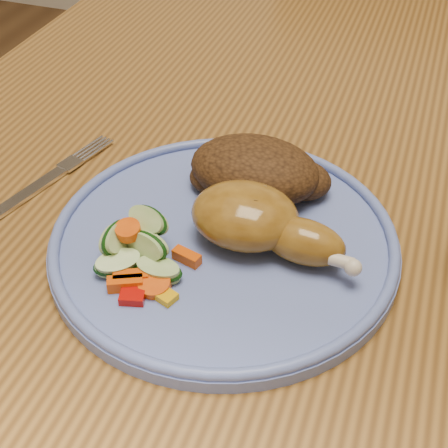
# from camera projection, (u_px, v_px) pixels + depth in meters

# --- Properties ---
(dining_table) EXTENTS (0.90, 1.40, 0.75)m
(dining_table) POSITION_uv_depth(u_px,v_px,m) (281.00, 283.00, 0.63)
(dining_table) COLOR brown
(dining_table) RESTS_ON ground
(chair_far) EXTENTS (0.42, 0.42, 0.91)m
(chair_far) POSITION_uv_depth(u_px,v_px,m) (362.00, 123.00, 1.19)
(chair_far) COLOR #4C2D16
(chair_far) RESTS_ON ground
(plate) EXTENTS (0.30, 0.30, 0.01)m
(plate) POSITION_uv_depth(u_px,v_px,m) (224.00, 242.00, 0.55)
(plate) COLOR #5B6EB6
(plate) RESTS_ON dining_table
(plate_rim) EXTENTS (0.30, 0.30, 0.01)m
(plate_rim) POSITION_uv_depth(u_px,v_px,m) (224.00, 233.00, 0.54)
(plate_rim) COLOR #5B6EB6
(plate_rim) RESTS_ON plate
(chicken_leg) EXTENTS (0.15, 0.08, 0.05)m
(chicken_leg) POSITION_uv_depth(u_px,v_px,m) (259.00, 222.00, 0.52)
(chicken_leg) COLOR #91641E
(chicken_leg) RESTS_ON plate
(rice_pilaf) EXTENTS (0.13, 0.09, 0.05)m
(rice_pilaf) POSITION_uv_depth(u_px,v_px,m) (257.00, 172.00, 0.58)
(rice_pilaf) COLOR #422610
(rice_pilaf) RESTS_ON plate
(vegetable_pile) EXTENTS (0.09, 0.10, 0.05)m
(vegetable_pile) POSITION_uv_depth(u_px,v_px,m) (138.00, 250.00, 0.51)
(vegetable_pile) COLOR #A50A05
(vegetable_pile) RESTS_ON plate
(fork) EXTENTS (0.06, 0.16, 0.00)m
(fork) POSITION_uv_depth(u_px,v_px,m) (38.00, 186.00, 0.62)
(fork) COLOR silver
(fork) RESTS_ON dining_table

